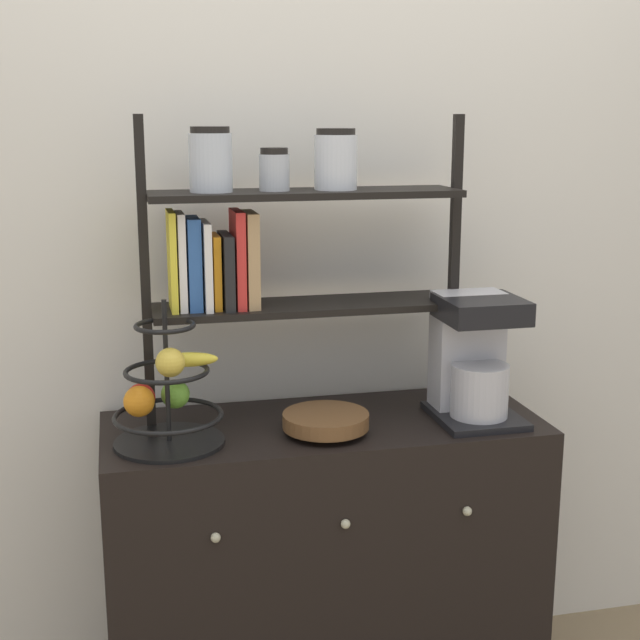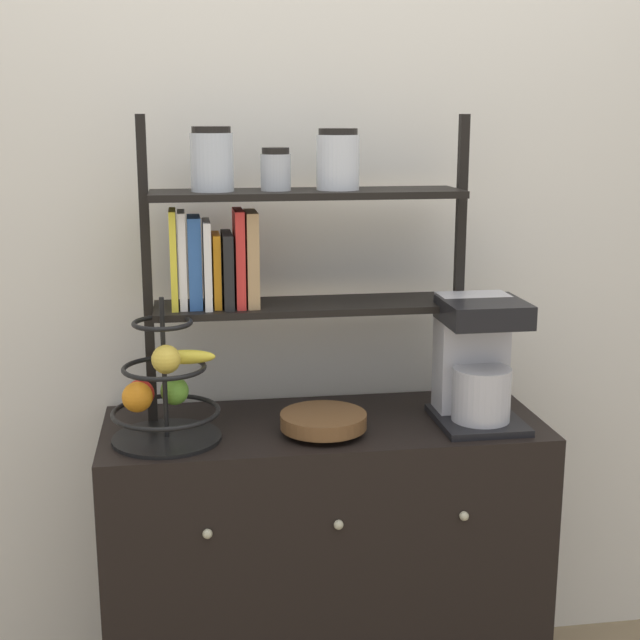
{
  "view_description": "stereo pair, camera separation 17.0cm",
  "coord_description": "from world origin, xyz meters",
  "views": [
    {
      "loc": [
        -0.52,
        -1.94,
        1.61
      ],
      "look_at": [
        -0.01,
        0.22,
        1.11
      ],
      "focal_mm": 50.0,
      "sensor_mm": 36.0,
      "label": 1
    },
    {
      "loc": [
        -0.35,
        -1.98,
        1.61
      ],
      "look_at": [
        -0.01,
        0.22,
        1.11
      ],
      "focal_mm": 50.0,
      "sensor_mm": 36.0,
      "label": 2
    }
  ],
  "objects": [
    {
      "name": "fruit_stand",
      "position": [
        -0.42,
        0.16,
        0.95
      ],
      "size": [
        0.27,
        0.27,
        0.36
      ],
      "color": "black",
      "rests_on": "sideboard"
    },
    {
      "name": "shelf_hutch",
      "position": [
        -0.14,
        0.29,
        1.32
      ],
      "size": [
        0.84,
        0.2,
        0.79
      ],
      "color": "black",
      "rests_on": "sideboard"
    },
    {
      "name": "wooden_bowl",
      "position": [
        -0.01,
        0.14,
        0.86
      ],
      "size": [
        0.22,
        0.22,
        0.05
      ],
      "color": "brown",
      "rests_on": "sideboard"
    },
    {
      "name": "coffee_maker",
      "position": [
        0.4,
        0.18,
        0.99
      ],
      "size": [
        0.22,
        0.25,
        0.33
      ],
      "color": "black",
      "rests_on": "sideboard"
    },
    {
      "name": "sideboard",
      "position": [
        0.0,
        0.22,
        0.41
      ],
      "size": [
        1.15,
        0.47,
        0.83
      ],
      "color": "black",
      "rests_on": "ground_plane"
    },
    {
      "name": "wall_back",
      "position": [
        0.0,
        0.49,
        1.3
      ],
      "size": [
        7.0,
        0.05,
        2.6
      ],
      "primitive_type": "cube",
      "color": "silver",
      "rests_on": "ground_plane"
    }
  ]
}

